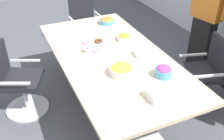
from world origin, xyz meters
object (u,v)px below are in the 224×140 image
snack_bowl_chips_yellow (122,70)px  snack_bowl_pretzels (107,21)px  office_chair_0 (85,26)px  napkin_pile (157,95)px  snack_bowl_chips_orange (124,37)px  person_standing_0 (207,14)px  office_chair_1 (18,83)px  office_chair_3 (202,76)px  snack_bowl_candy_mix (163,71)px  conference_table (112,65)px  plate_stack (144,53)px  donut_platter (95,46)px

snack_bowl_chips_yellow → snack_bowl_pretzels: 1.34m
office_chair_0 → napkin_pile: bearing=83.9°
snack_bowl_chips_orange → napkin_pile: size_ratio=1.04×
office_chair_0 → person_standing_0: size_ratio=0.55×
office_chair_1 → snack_bowl_chips_orange: office_chair_1 is taller
person_standing_0 → snack_bowl_chips_yellow: bearing=100.7°
napkin_pile → office_chair_0: bearing=175.8°
office_chair_0 → office_chair_3: 2.22m
snack_bowl_candy_mix → napkin_pile: bearing=-42.0°
napkin_pile → person_standing_0: bearing=127.4°
snack_bowl_chips_yellow → person_standing_0: bearing=113.6°
office_chair_3 → snack_bowl_pretzels: (-1.28, -0.75, 0.39)m
conference_table → napkin_pile: (0.89, 0.05, 0.17)m
office_chair_3 → napkin_pile: bearing=132.1°
conference_table → snack_bowl_candy_mix: (0.60, 0.31, 0.18)m
office_chair_1 → snack_bowl_candy_mix: bearing=77.9°
office_chair_0 → plate_stack: size_ratio=3.92×
person_standing_0 → conference_table: bearing=89.5°
person_standing_0 → snack_bowl_candy_mix: bearing=112.2°
office_chair_3 → napkin_pile: size_ratio=5.53×
conference_table → snack_bowl_chips_yellow: 0.44m
plate_stack → napkin_pile: bearing=-21.3°
snack_bowl_chips_yellow → snack_bowl_candy_mix: size_ratio=1.44×
plate_stack → person_standing_0: bearing=110.8°
person_standing_0 → snack_bowl_chips_yellow: (0.77, -1.76, -0.06)m
snack_bowl_candy_mix → snack_bowl_pretzels: 1.49m
office_chair_1 → napkin_pile: 1.75m
office_chair_3 → plate_stack: office_chair_3 is taller
snack_bowl_pretzels → napkin_pile: snack_bowl_pretzels is taller
snack_bowl_pretzels → office_chair_0: bearing=-174.1°
napkin_pile → snack_bowl_candy_mix: bearing=138.0°
conference_table → office_chair_1: 1.16m
person_standing_0 → snack_bowl_candy_mix: person_standing_0 is taller
conference_table → napkin_pile: 0.90m
office_chair_0 → donut_platter: (1.39, -0.35, 0.36)m
snack_bowl_candy_mix → person_standing_0: bearing=125.1°
snack_bowl_chips_yellow → office_chair_0: bearing=171.5°
person_standing_0 → plate_stack: bearing=97.9°
napkin_pile → snack_bowl_chips_orange: bearing=167.9°
person_standing_0 → snack_bowl_chips_yellow: size_ratio=6.58×
office_chair_1 → plate_stack: 1.56m
office_chair_3 → donut_platter: bearing=77.2°
snack_bowl_candy_mix → snack_bowl_chips_orange: 0.90m
snack_bowl_chips_yellow → napkin_pile: size_ratio=1.54×
snack_bowl_candy_mix → plate_stack: bearing=175.9°
snack_bowl_candy_mix → napkin_pile: size_ratio=1.07×
office_chair_3 → person_standing_0: size_ratio=0.55×
plate_stack → napkin_pile: (0.74, -0.29, 0.02)m
snack_bowl_chips_orange → snack_bowl_candy_mix: bearing=0.1°
office_chair_3 → snack_bowl_chips_yellow: (0.00, -1.14, 0.40)m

